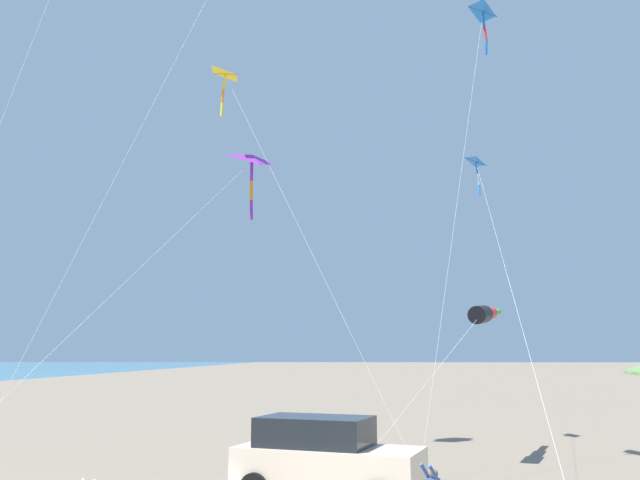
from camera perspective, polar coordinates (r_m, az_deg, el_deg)
The scene contains 6 objects.
parked_car at distance 16.05m, azimuth 0.44°, elevation -18.45°, with size 4.66×3.07×1.85m.
kite_delta_long_streamer_left at distance 27.59m, azimuth -8.27°, elevation 14.15°, with size 7.59×6.81×14.85m.
kite_delta_striped_overhead at distance 23.24m, azimuth 14.16°, elevation 18.75°, with size 3.33×4.29×14.72m.
kite_delta_magenta_far_left at distance 26.65m, azimuth -5.96°, elevation 6.99°, with size 6.82×12.46×11.57m.
kite_windsock_checkered_midright at distance 21.91m, azimuth 14.25°, elevation -6.31°, with size 5.88×8.32×4.96m.
kite_delta_rainbow_low_near at distance 27.18m, azimuth 13.60°, elevation 6.61°, with size 1.66×14.59×11.28m.
Camera 1 is at (-0.73, 11.97, 3.29)m, focal length 36.47 mm.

